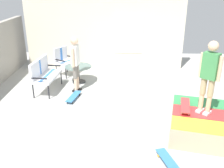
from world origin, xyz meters
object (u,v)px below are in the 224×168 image
(patio_table, at_px, (79,71))
(skateboard_on_ramp, at_px, (185,105))
(skateboard_by_bench, at_px, (74,96))
(person_skater, at_px, (209,73))
(patio_bench, at_px, (43,72))
(patio_chair_near_house, at_px, (63,59))
(skate_ramp, at_px, (201,122))
(skateboard_spare, at_px, (169,162))
(person_watching, at_px, (75,60))

(patio_table, height_order, skateboard_on_ramp, skateboard_on_ramp)
(skateboard_by_bench, bearing_deg, skateboard_on_ramp, -116.48)
(person_skater, bearing_deg, patio_bench, 62.55)
(skateboard_on_ramp, bearing_deg, patio_chair_near_house, 45.38)
(skate_ramp, relative_size, skateboard_on_ramp, 2.75)
(skateboard_by_bench, bearing_deg, skateboard_spare, -140.96)
(patio_bench, xyz_separation_m, skateboard_on_ramp, (-2.03, -3.87, -0.05))
(skateboard_by_bench, relative_size, skateboard_spare, 1.00)
(person_skater, distance_m, skateboard_spare, 2.04)
(skate_ramp, height_order, skateboard_by_bench, skate_ramp)
(skateboard_by_bench, height_order, skateboard_spare, same)
(skateboard_on_ramp, bearing_deg, patio_bench, 62.26)
(person_watching, bearing_deg, skateboard_on_ramp, -125.50)
(skate_ramp, bearing_deg, patio_chair_near_house, 46.56)
(patio_bench, height_order, skateboard_by_bench, patio_bench)
(patio_bench, relative_size, patio_table, 1.44)
(skateboard_by_bench, bearing_deg, person_watching, -0.01)
(patio_bench, distance_m, skateboard_by_bench, 1.30)
(skate_ramp, distance_m, skateboard_by_bench, 3.60)
(patio_table, height_order, skateboard_spare, patio_table)
(patio_bench, distance_m, patio_chair_near_house, 1.51)
(skateboard_spare, bearing_deg, skateboard_on_ramp, -22.51)
(patio_bench, bearing_deg, patio_table, -52.29)
(skate_ramp, xyz_separation_m, skateboard_on_ramp, (0.19, 0.35, 0.33))
(patio_table, bearing_deg, skateboard_on_ramp, -133.68)
(patio_table, bearing_deg, patio_chair_near_house, 41.59)
(patio_bench, bearing_deg, skateboard_on_ramp, -117.74)
(skate_ramp, bearing_deg, skateboard_by_bench, 63.28)
(skate_ramp, xyz_separation_m, skateboard_by_bench, (1.62, 3.21, -0.15))
(person_watching, relative_size, skateboard_by_bench, 2.08)
(person_skater, bearing_deg, patio_table, 48.07)
(person_skater, bearing_deg, patio_chair_near_house, 46.88)
(skate_ramp, distance_m, person_watching, 3.98)
(skateboard_spare, distance_m, skateboard_on_ramp, 1.58)
(skateboard_spare, bearing_deg, person_skater, -37.80)
(patio_bench, bearing_deg, skateboard_spare, -136.12)
(patio_table, bearing_deg, skateboard_by_bench, -177.86)
(patio_bench, height_order, skateboard_spare, patio_bench)
(skateboard_spare, bearing_deg, skate_ramp, -37.82)
(skateboard_by_bench, distance_m, skateboard_spare, 3.62)
(patio_chair_near_house, xyz_separation_m, person_watching, (-1.48, -0.71, 0.39))
(skate_ramp, xyz_separation_m, patio_table, (2.97, 3.26, 0.16))
(patio_table, bearing_deg, skate_ramp, -132.33)
(patio_chair_near_house, xyz_separation_m, patio_table, (-0.74, -0.66, -0.21))
(skate_ramp, height_order, patio_bench, patio_bench)
(person_skater, bearing_deg, skateboard_spare, 142.20)
(patio_chair_near_house, height_order, patio_table, patio_chair_near_house)
(skate_ramp, bearing_deg, patio_bench, 62.19)
(person_skater, xyz_separation_m, skateboard_by_bench, (1.59, 3.23, -1.34))
(skate_ramp, distance_m, patio_table, 4.41)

